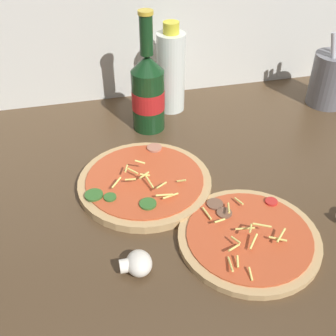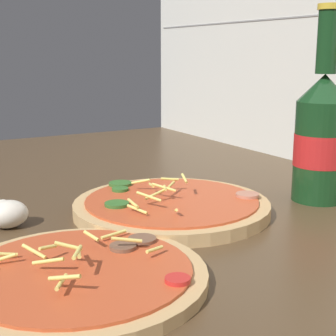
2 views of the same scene
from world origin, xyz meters
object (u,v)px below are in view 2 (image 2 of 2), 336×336
at_px(pizza_near, 79,276).
at_px(pizza_far, 171,206).
at_px(beer_bottle, 321,135).
at_px(mushroom_left, 8,214).

distance_m(pizza_near, pizza_far, 0.23).
bearing_deg(pizza_far, beer_bottle, 76.24).
distance_m(pizza_near, mushroom_left, 0.20).
height_order(pizza_near, mushroom_left, pizza_near).
distance_m(pizza_far, beer_bottle, 0.24).
height_order(pizza_near, beer_bottle, beer_bottle).
bearing_deg(mushroom_left, pizza_far, 75.89).
distance_m(pizza_far, mushroom_left, 0.21).
xyz_separation_m(pizza_far, mushroom_left, (-0.05, -0.20, 0.01)).
relative_size(pizza_near, mushroom_left, 4.72).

